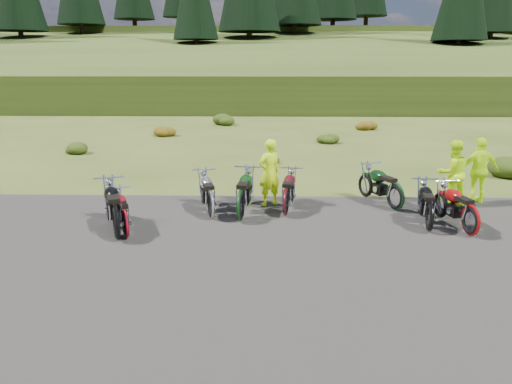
{
  "coord_description": "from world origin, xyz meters",
  "views": [
    {
      "loc": [
        -0.44,
        -10.55,
        3.93
      ],
      "look_at": [
        -0.74,
        0.98,
        0.94
      ],
      "focal_mm": 35.0,
      "sensor_mm": 36.0,
      "label": 1
    }
  ],
  "objects_px": {
    "motorcycle_3": "(211,219)",
    "person_middle": "(269,173)",
    "motorcycle_7": "(394,211)",
    "motorcycle_0": "(118,240)"
  },
  "relations": [
    {
      "from": "motorcycle_3",
      "to": "motorcycle_0",
      "type": "bearing_deg",
      "value": 114.42
    },
    {
      "from": "motorcycle_3",
      "to": "person_middle",
      "type": "bearing_deg",
      "value": -64.22
    },
    {
      "from": "motorcycle_3",
      "to": "motorcycle_7",
      "type": "bearing_deg",
      "value": -95.27
    },
    {
      "from": "motorcycle_3",
      "to": "motorcycle_7",
      "type": "height_order",
      "value": "motorcycle_7"
    },
    {
      "from": "person_middle",
      "to": "motorcycle_7",
      "type": "bearing_deg",
      "value": 139.61
    },
    {
      "from": "motorcycle_3",
      "to": "motorcycle_7",
      "type": "relative_size",
      "value": 0.97
    },
    {
      "from": "motorcycle_0",
      "to": "person_middle",
      "type": "relative_size",
      "value": 1.23
    },
    {
      "from": "motorcycle_3",
      "to": "person_middle",
      "type": "height_order",
      "value": "person_middle"
    },
    {
      "from": "motorcycle_3",
      "to": "motorcycle_7",
      "type": "distance_m",
      "value": 5.01
    },
    {
      "from": "motorcycle_7",
      "to": "person_middle",
      "type": "xyz_separation_m",
      "value": [
        -3.43,
        0.43,
        0.94
      ]
    }
  ]
}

